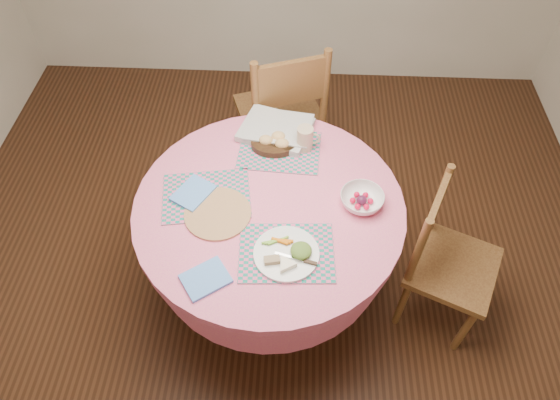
{
  "coord_description": "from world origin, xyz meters",
  "views": [
    {
      "loc": [
        0.12,
        -1.42,
        2.51
      ],
      "look_at": [
        0.05,
        0.0,
        0.78
      ],
      "focal_mm": 32.0,
      "sensor_mm": 36.0,
      "label": 1
    }
  ],
  "objects_px": {
    "dining_table": "(270,229)",
    "fruit_bowl": "(362,200)",
    "dinner_plate": "(288,254)",
    "latte_mug": "(305,138)",
    "chair_back": "(283,113)",
    "chair_right": "(445,258)",
    "wicker_trivet": "(218,213)",
    "bread_bowl": "(274,142)"
  },
  "relations": [
    {
      "from": "dining_table",
      "to": "wicker_trivet",
      "type": "xyz_separation_m",
      "value": [
        -0.22,
        -0.07,
        0.2
      ]
    },
    {
      "from": "chair_right",
      "to": "bread_bowl",
      "type": "relative_size",
      "value": 3.9
    },
    {
      "from": "bread_bowl",
      "to": "wicker_trivet",
      "type": "bearing_deg",
      "value": -117.67
    },
    {
      "from": "chair_back",
      "to": "dinner_plate",
      "type": "bearing_deg",
      "value": 74.16
    },
    {
      "from": "fruit_bowl",
      "to": "chair_back",
      "type": "bearing_deg",
      "value": 114.93
    },
    {
      "from": "dining_table",
      "to": "dinner_plate",
      "type": "distance_m",
      "value": 0.37
    },
    {
      "from": "wicker_trivet",
      "to": "fruit_bowl",
      "type": "height_order",
      "value": "fruit_bowl"
    },
    {
      "from": "dining_table",
      "to": "latte_mug",
      "type": "bearing_deg",
      "value": 66.65
    },
    {
      "from": "chair_right",
      "to": "wicker_trivet",
      "type": "bearing_deg",
      "value": 114.09
    },
    {
      "from": "bread_bowl",
      "to": "fruit_bowl",
      "type": "height_order",
      "value": "bread_bowl"
    },
    {
      "from": "chair_back",
      "to": "chair_right",
      "type": "bearing_deg",
      "value": 112.12
    },
    {
      "from": "chair_back",
      "to": "bread_bowl",
      "type": "bearing_deg",
      "value": 68.2
    },
    {
      "from": "dinner_plate",
      "to": "chair_back",
      "type": "bearing_deg",
      "value": 93.6
    },
    {
      "from": "wicker_trivet",
      "to": "dinner_plate",
      "type": "xyz_separation_m",
      "value": [
        0.32,
        -0.21,
        0.02
      ]
    },
    {
      "from": "dining_table",
      "to": "chair_back",
      "type": "xyz_separation_m",
      "value": [
        0.02,
        0.86,
        -0.01
      ]
    },
    {
      "from": "bread_bowl",
      "to": "latte_mug",
      "type": "relative_size",
      "value": 1.83
    },
    {
      "from": "dining_table",
      "to": "fruit_bowl",
      "type": "distance_m",
      "value": 0.47
    },
    {
      "from": "chair_back",
      "to": "fruit_bowl",
      "type": "distance_m",
      "value": 0.96
    },
    {
      "from": "chair_right",
      "to": "wicker_trivet",
      "type": "relative_size",
      "value": 2.99
    },
    {
      "from": "chair_back",
      "to": "latte_mug",
      "type": "xyz_separation_m",
      "value": [
        0.13,
        -0.5,
        0.28
      ]
    },
    {
      "from": "dinner_plate",
      "to": "bread_bowl",
      "type": "distance_m",
      "value": 0.65
    },
    {
      "from": "bread_bowl",
      "to": "fruit_bowl",
      "type": "xyz_separation_m",
      "value": [
        0.41,
        -0.35,
        -0.0
      ]
    },
    {
      "from": "dining_table",
      "to": "chair_right",
      "type": "relative_size",
      "value": 1.38
    },
    {
      "from": "chair_right",
      "to": "latte_mug",
      "type": "bearing_deg",
      "value": 82.12
    },
    {
      "from": "chair_right",
      "to": "dining_table",
      "type": "bearing_deg",
      "value": 109.34
    },
    {
      "from": "dinner_plate",
      "to": "latte_mug",
      "type": "height_order",
      "value": "latte_mug"
    },
    {
      "from": "wicker_trivet",
      "to": "bread_bowl",
      "type": "distance_m",
      "value": 0.49
    },
    {
      "from": "dining_table",
      "to": "chair_back",
      "type": "distance_m",
      "value": 0.86
    },
    {
      "from": "dining_table",
      "to": "latte_mug",
      "type": "relative_size",
      "value": 9.86
    },
    {
      "from": "dining_table",
      "to": "fruit_bowl",
      "type": "bearing_deg",
      "value": 2.65
    },
    {
      "from": "dining_table",
      "to": "wicker_trivet",
      "type": "bearing_deg",
      "value": -162.43
    },
    {
      "from": "latte_mug",
      "to": "chair_back",
      "type": "bearing_deg",
      "value": 104.81
    },
    {
      "from": "bread_bowl",
      "to": "latte_mug",
      "type": "height_order",
      "value": "latte_mug"
    },
    {
      "from": "latte_mug",
      "to": "wicker_trivet",
      "type": "bearing_deg",
      "value": -131.28
    },
    {
      "from": "chair_right",
      "to": "dinner_plate",
      "type": "xyz_separation_m",
      "value": [
        -0.76,
        -0.21,
        0.3
      ]
    },
    {
      "from": "chair_right",
      "to": "latte_mug",
      "type": "distance_m",
      "value": 0.89
    },
    {
      "from": "dining_table",
      "to": "dinner_plate",
      "type": "height_order",
      "value": "dinner_plate"
    },
    {
      "from": "wicker_trivet",
      "to": "latte_mug",
      "type": "height_order",
      "value": "latte_mug"
    },
    {
      "from": "dinner_plate",
      "to": "fruit_bowl",
      "type": "height_order",
      "value": "fruit_bowl"
    },
    {
      "from": "dining_table",
      "to": "latte_mug",
      "type": "xyz_separation_m",
      "value": [
        0.16,
        0.36,
        0.26
      ]
    },
    {
      "from": "chair_back",
      "to": "dinner_plate",
      "type": "xyz_separation_m",
      "value": [
        0.07,
        -1.14,
        0.23
      ]
    },
    {
      "from": "wicker_trivet",
      "to": "dinner_plate",
      "type": "distance_m",
      "value": 0.38
    }
  ]
}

